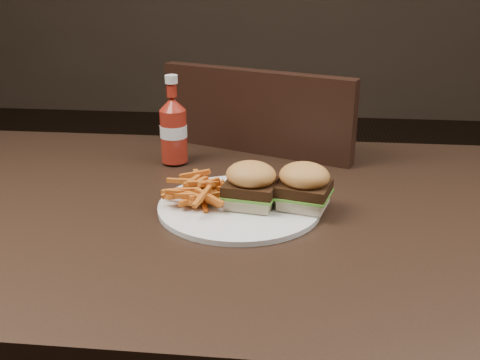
# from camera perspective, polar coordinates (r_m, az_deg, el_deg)

# --- Properties ---
(dining_table) EXTENTS (1.20, 0.80, 0.04)m
(dining_table) POSITION_cam_1_polar(r_m,az_deg,el_deg) (0.99, -3.44, -3.57)
(dining_table) COLOR black
(dining_table) RESTS_ON ground
(chair_far) EXTENTS (0.61, 0.61, 0.04)m
(chair_far) POSITION_cam_1_polar(r_m,az_deg,el_deg) (1.56, 4.83, -6.10)
(chair_far) COLOR black
(chair_far) RESTS_ON ground
(plate) EXTENTS (0.28, 0.28, 0.01)m
(plate) POSITION_cam_1_polar(r_m,az_deg,el_deg) (0.96, -0.06, -2.72)
(plate) COLOR white
(plate) RESTS_ON dining_table
(sandwich_half_a) EXTENTS (0.09, 0.08, 0.02)m
(sandwich_half_a) POSITION_cam_1_polar(r_m,az_deg,el_deg) (0.95, 1.10, -1.98)
(sandwich_half_a) COLOR #C7B594
(sandwich_half_a) RESTS_ON plate
(sandwich_half_b) EXTENTS (0.09, 0.09, 0.02)m
(sandwich_half_b) POSITION_cam_1_polar(r_m,az_deg,el_deg) (0.95, 6.45, -2.09)
(sandwich_half_b) COLOR beige
(sandwich_half_b) RESTS_ON plate
(fries_pile) EXTENTS (0.14, 0.14, 0.04)m
(fries_pile) POSITION_cam_1_polar(r_m,az_deg,el_deg) (0.96, -3.92, -0.99)
(fries_pile) COLOR #BD360E
(fries_pile) RESTS_ON plate
(ketchup_bottle) EXTENTS (0.06, 0.06, 0.11)m
(ketchup_bottle) POSITION_cam_1_polar(r_m,az_deg,el_deg) (1.17, -6.74, 4.47)
(ketchup_bottle) COLOR maroon
(ketchup_bottle) RESTS_ON dining_table
(tumbler) EXTENTS (0.08, 0.08, 0.11)m
(tumbler) POSITION_cam_1_polar(r_m,az_deg,el_deg) (1.20, 9.64, 4.47)
(tumbler) COLOR white
(tumbler) RESTS_ON dining_table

